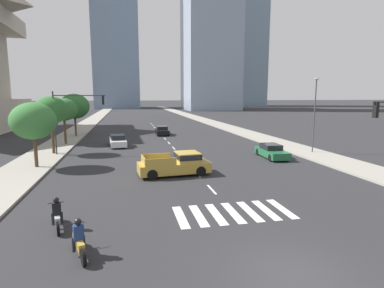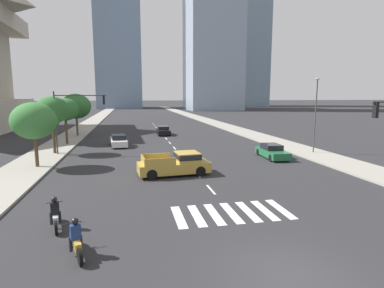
{
  "view_description": "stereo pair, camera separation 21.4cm",
  "coord_description": "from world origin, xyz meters",
  "px_view_note": "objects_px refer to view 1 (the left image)",
  "views": [
    {
      "loc": [
        -5.14,
        -8.42,
        5.86
      ],
      "look_at": [
        0.0,
        15.7,
        2.0
      ],
      "focal_mm": 28.79,
      "sensor_mm": 36.0,
      "label": 1
    },
    {
      "loc": [
        -4.93,
        -8.47,
        5.86
      ],
      "look_at": [
        0.0,
        15.7,
        2.0
      ],
      "focal_mm": 28.79,
      "sensor_mm": 36.0,
      "label": 2
    }
  ],
  "objects_px": {
    "motorcycle_trailing": "(79,241)",
    "street_tree_fourth": "(74,106)",
    "sedan_green_0": "(272,151)",
    "street_tree_nearest": "(33,121)",
    "sedan_black_2": "(162,131)",
    "traffic_signal_far": "(73,111)",
    "street_tree_second": "(51,110)",
    "street_lamp_east": "(315,110)",
    "street_tree_third": "(64,110)",
    "motorcycle_lead": "(57,216)",
    "pickup_truck": "(177,164)",
    "sedan_white_1": "(118,141)"
  },
  "relations": [
    {
      "from": "motorcycle_trailing",
      "to": "street_tree_fourth",
      "type": "relative_size",
      "value": 0.35
    },
    {
      "from": "sedan_green_0",
      "to": "street_tree_nearest",
      "type": "distance_m",
      "value": 21.05
    },
    {
      "from": "sedan_black_2",
      "to": "street_tree_fourth",
      "type": "distance_m",
      "value": 13.09
    },
    {
      "from": "street_tree_nearest",
      "to": "street_tree_fourth",
      "type": "distance_m",
      "value": 20.5
    },
    {
      "from": "street_tree_nearest",
      "to": "street_tree_fourth",
      "type": "xyz_separation_m",
      "value": [
        0.0,
        20.49,
        0.5
      ]
    },
    {
      "from": "traffic_signal_far",
      "to": "street_tree_second",
      "type": "bearing_deg",
      "value": 163.44
    },
    {
      "from": "street_lamp_east",
      "to": "street_tree_third",
      "type": "bearing_deg",
      "value": 156.71
    },
    {
      "from": "street_tree_fourth",
      "to": "sedan_black_2",
      "type": "bearing_deg",
      "value": -3.04
    },
    {
      "from": "motorcycle_trailing",
      "to": "street_tree_nearest",
      "type": "distance_m",
      "value": 16.59
    },
    {
      "from": "traffic_signal_far",
      "to": "motorcycle_lead",
      "type": "bearing_deg",
      "value": -83.95
    },
    {
      "from": "street_tree_second",
      "to": "street_tree_fourth",
      "type": "relative_size",
      "value": 0.94
    },
    {
      "from": "sedan_green_0",
      "to": "street_tree_second",
      "type": "bearing_deg",
      "value": -103.68
    },
    {
      "from": "motorcycle_trailing",
      "to": "street_tree_nearest",
      "type": "xyz_separation_m",
      "value": [
        -5.42,
        15.33,
        3.3
      ]
    },
    {
      "from": "pickup_truck",
      "to": "street_tree_third",
      "type": "bearing_deg",
      "value": 118.05
    },
    {
      "from": "street_tree_fourth",
      "to": "traffic_signal_far",
      "type": "bearing_deg",
      "value": -81.62
    },
    {
      "from": "motorcycle_lead",
      "to": "sedan_black_2",
      "type": "bearing_deg",
      "value": -27.76
    },
    {
      "from": "sedan_white_1",
      "to": "traffic_signal_far",
      "type": "bearing_deg",
      "value": 134.18
    },
    {
      "from": "sedan_green_0",
      "to": "street_tree_nearest",
      "type": "bearing_deg",
      "value": -87.08
    },
    {
      "from": "street_tree_nearest",
      "to": "motorcycle_lead",
      "type": "bearing_deg",
      "value": -71.9
    },
    {
      "from": "sedan_black_2",
      "to": "street_tree_second",
      "type": "height_order",
      "value": "street_tree_second"
    },
    {
      "from": "motorcycle_trailing",
      "to": "sedan_white_1",
      "type": "xyz_separation_m",
      "value": [
        0.76,
        25.56,
        0.05
      ]
    },
    {
      "from": "motorcycle_trailing",
      "to": "street_lamp_east",
      "type": "bearing_deg",
      "value": -69.05
    },
    {
      "from": "traffic_signal_far",
      "to": "street_tree_second",
      "type": "distance_m",
      "value": 2.3
    },
    {
      "from": "sedan_green_0",
      "to": "sedan_white_1",
      "type": "distance_m",
      "value": 17.74
    },
    {
      "from": "sedan_white_1",
      "to": "traffic_signal_far",
      "type": "xyz_separation_m",
      "value": [
        -3.98,
        -4.7,
        3.77
      ]
    },
    {
      "from": "street_tree_nearest",
      "to": "street_lamp_east",
      "type": "bearing_deg",
      "value": 3.05
    },
    {
      "from": "street_tree_nearest",
      "to": "motorcycle_trailing",
      "type": "bearing_deg",
      "value": -70.54
    },
    {
      "from": "motorcycle_lead",
      "to": "traffic_signal_far",
      "type": "height_order",
      "value": "traffic_signal_far"
    },
    {
      "from": "sedan_black_2",
      "to": "street_tree_second",
      "type": "relative_size",
      "value": 0.76
    },
    {
      "from": "sedan_white_1",
      "to": "street_tree_third",
      "type": "bearing_deg",
      "value": 63.75
    },
    {
      "from": "traffic_signal_far",
      "to": "street_lamp_east",
      "type": "height_order",
      "value": "street_lamp_east"
    },
    {
      "from": "sedan_green_0",
      "to": "motorcycle_lead",
      "type": "bearing_deg",
      "value": -50.0
    },
    {
      "from": "sedan_green_0",
      "to": "street_lamp_east",
      "type": "relative_size",
      "value": 0.61
    },
    {
      "from": "motorcycle_trailing",
      "to": "pickup_truck",
      "type": "bearing_deg",
      "value": -44.74
    },
    {
      "from": "traffic_signal_far",
      "to": "street_tree_third",
      "type": "height_order",
      "value": "traffic_signal_far"
    },
    {
      "from": "motorcycle_lead",
      "to": "sedan_white_1",
      "type": "xyz_separation_m",
      "value": [
        2.05,
        22.86,
        0.05
      ]
    },
    {
      "from": "motorcycle_lead",
      "to": "street_tree_fourth",
      "type": "xyz_separation_m",
      "value": [
        -4.13,
        33.12,
        3.79
      ]
    },
    {
      "from": "street_tree_nearest",
      "to": "street_tree_second",
      "type": "bearing_deg",
      "value": 90.0
    },
    {
      "from": "sedan_white_1",
      "to": "street_tree_nearest",
      "type": "bearing_deg",
      "value": 143.26
    },
    {
      "from": "pickup_truck",
      "to": "sedan_black_2",
      "type": "height_order",
      "value": "pickup_truck"
    },
    {
      "from": "street_tree_nearest",
      "to": "sedan_green_0",
      "type": "bearing_deg",
      "value": 0.46
    },
    {
      "from": "motorcycle_lead",
      "to": "street_tree_nearest",
      "type": "bearing_deg",
      "value": 4.83
    },
    {
      "from": "pickup_truck",
      "to": "street_tree_nearest",
      "type": "bearing_deg",
      "value": 153.48
    },
    {
      "from": "traffic_signal_far",
      "to": "street_tree_third",
      "type": "distance_m",
      "value": 7.37
    },
    {
      "from": "motorcycle_trailing",
      "to": "street_tree_second",
      "type": "bearing_deg",
      "value": -4.05
    },
    {
      "from": "sedan_black_2",
      "to": "street_tree_nearest",
      "type": "relative_size",
      "value": 0.83
    },
    {
      "from": "street_tree_nearest",
      "to": "street_tree_fourth",
      "type": "height_order",
      "value": "street_tree_fourth"
    },
    {
      "from": "sedan_white_1",
      "to": "street_tree_second",
      "type": "distance_m",
      "value": 8.32
    },
    {
      "from": "traffic_signal_far",
      "to": "street_tree_fourth",
      "type": "bearing_deg",
      "value": 98.38
    },
    {
      "from": "motorcycle_lead",
      "to": "sedan_black_2",
      "type": "relative_size",
      "value": 0.48
    }
  ]
}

